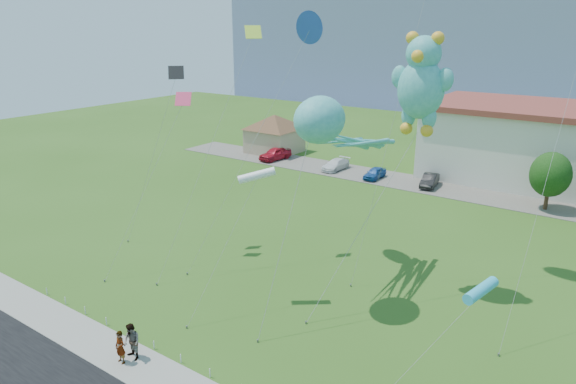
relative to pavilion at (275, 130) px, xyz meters
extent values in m
plane|color=#305618|center=(24.00, -38.00, -3.02)|extent=(160.00, 160.00, 0.00)
cube|color=#59544C|center=(24.00, -3.00, -2.99)|extent=(70.00, 6.00, 0.06)
cube|color=slate|center=(24.00, 82.00, 9.48)|extent=(160.00, 50.00, 25.00)
cube|color=tan|center=(0.00, 0.00, -1.42)|extent=(6.00, 6.00, 3.20)
pyramid|color=brown|center=(0.00, 0.00, 1.08)|extent=(9.20, 9.20, 1.80)
cylinder|color=white|center=(11.00, -39.30, -2.77)|extent=(0.05, 0.05, 0.50)
cylinder|color=white|center=(13.00, -39.30, -2.77)|extent=(0.05, 0.05, 0.50)
cylinder|color=white|center=(15.00, -39.30, -2.77)|extent=(0.05, 0.05, 0.50)
cylinder|color=white|center=(17.00, -39.30, -2.77)|extent=(0.05, 0.05, 0.50)
cylinder|color=white|center=(19.00, -39.30, -2.77)|extent=(0.05, 0.05, 0.50)
cylinder|color=white|center=(21.00, -39.30, -2.77)|extent=(0.05, 0.05, 0.50)
cylinder|color=white|center=(23.00, -39.30, -2.77)|extent=(0.05, 0.05, 0.50)
cylinder|color=white|center=(25.00, -39.30, -2.77)|extent=(0.05, 0.05, 0.50)
cylinder|color=#3F2B19|center=(34.00, -4.00, -1.92)|extent=(0.36, 0.36, 2.20)
ellipsoid|color=#14380F|center=(34.00, -4.00, 0.38)|extent=(3.60, 3.60, 4.14)
imported|color=gray|center=(20.63, -41.07, -2.05)|extent=(0.66, 0.44, 1.75)
imported|color=gray|center=(20.86, -40.54, -1.94)|extent=(1.05, 0.87, 1.96)
imported|color=red|center=(2.61, -3.43, -2.18)|extent=(2.57, 4.84, 1.57)
imported|color=white|center=(11.25, -3.22, -2.34)|extent=(1.97, 4.36, 1.24)
imported|color=#1A4C93|center=(16.64, -3.91, -2.35)|extent=(1.48, 3.62, 1.23)
imported|color=black|center=(22.67, -3.27, -2.31)|extent=(1.99, 4.16, 1.31)
ellipsoid|color=teal|center=(25.31, -30.08, 8.25)|extent=(2.65, 3.44, 2.65)
sphere|color=white|center=(24.83, -31.12, 8.53)|extent=(0.42, 0.42, 0.42)
sphere|color=white|center=(25.78, -31.12, 8.53)|extent=(0.42, 0.42, 0.42)
cylinder|color=slate|center=(25.09, -35.69, -2.94)|extent=(0.10, 0.10, 0.16)
cylinder|color=gray|center=(25.20, -33.39, 2.29)|extent=(0.24, 4.63, 10.32)
ellipsoid|color=teal|center=(29.02, -24.87, 9.66)|extent=(2.77, 2.36, 3.47)
sphere|color=teal|center=(29.02, -24.87, 11.69)|extent=(2.03, 2.03, 2.03)
sphere|color=#F4AB26|center=(28.28, -24.87, 12.54)|extent=(0.75, 0.75, 0.75)
sphere|color=#F4AB26|center=(29.77, -24.87, 12.54)|extent=(0.75, 0.75, 0.75)
sphere|color=#F4AB26|center=(29.02, -25.72, 11.58)|extent=(0.75, 0.75, 0.75)
ellipsoid|color=teal|center=(27.64, -24.87, 10.30)|extent=(0.96, 0.68, 1.34)
ellipsoid|color=teal|center=(30.41, -24.87, 10.30)|extent=(0.96, 0.68, 1.34)
ellipsoid|color=teal|center=(28.38, -24.87, 8.06)|extent=(0.85, 0.75, 1.39)
ellipsoid|color=teal|center=(29.66, -24.87, 8.06)|extent=(0.85, 0.75, 1.39)
sphere|color=#F4AB26|center=(28.38, -25.08, 7.32)|extent=(0.75, 0.75, 0.75)
sphere|color=#F4AB26|center=(29.66, -25.08, 7.32)|extent=(0.75, 0.75, 0.75)
cylinder|color=slate|center=(26.24, -32.69, -2.94)|extent=(0.10, 0.10, 0.16)
cylinder|color=gray|center=(27.63, -28.78, 2.12)|extent=(2.82, 7.85, 9.98)
cylinder|color=#2EAFCF|center=(35.60, -33.42, 2.40)|extent=(0.50, 2.25, 0.87)
cylinder|color=gray|center=(33.95, -35.46, -0.33)|extent=(3.34, 4.11, 5.08)
cone|color=blue|center=(20.41, -23.59, 13.08)|extent=(1.80, 1.33, 1.33)
cylinder|color=slate|center=(16.27, -32.26, -2.94)|extent=(0.10, 0.10, 0.16)
cylinder|color=gray|center=(18.34, -27.92, 5.01)|extent=(4.17, 8.70, 15.76)
cube|color=#E73361|center=(13.36, -28.84, 8.34)|extent=(1.29, 1.29, 0.86)
cylinder|color=slate|center=(12.50, -36.14, -2.94)|extent=(0.10, 0.10, 0.16)
cylinder|color=gray|center=(12.93, -32.49, 2.64)|extent=(0.89, 7.32, 11.01)
cylinder|color=white|center=(22.05, -31.66, 4.87)|extent=(0.50, 2.25, 0.87)
cylinder|color=slate|center=(20.99, -36.94, -2.94)|extent=(0.10, 0.10, 0.16)
cylinder|color=gray|center=(21.52, -34.30, 0.90)|extent=(1.08, 5.30, 7.55)
cube|color=black|center=(11.93, -28.00, 10.01)|extent=(1.29, 1.29, 0.86)
cylinder|color=slate|center=(8.37, -30.94, -2.94)|extent=(0.10, 0.10, 0.16)
cylinder|color=gray|center=(10.15, -29.47, 3.47)|extent=(3.58, 2.98, 12.68)
cylinder|color=slate|center=(26.25, -27.33, -2.94)|extent=(0.10, 0.10, 0.16)
cylinder|color=gray|center=(27.29, -24.00, 8.70)|extent=(2.12, 6.68, 23.14)
cube|color=#BAE235|center=(17.18, -25.65, 12.80)|extent=(1.29, 1.29, 0.86)
cylinder|color=slate|center=(15.72, -34.48, -2.94)|extent=(0.10, 0.10, 0.16)
cylinder|color=gray|center=(16.45, -30.06, 4.87)|extent=(1.49, 8.85, 15.48)
cylinder|color=slate|center=(36.04, -29.53, -2.94)|extent=(0.10, 0.10, 0.16)
cylinder|color=gray|center=(36.38, -24.55, 6.14)|extent=(0.71, 9.97, 18.02)
camera|label=1|loc=(40.03, -54.24, 13.21)|focal=32.00mm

